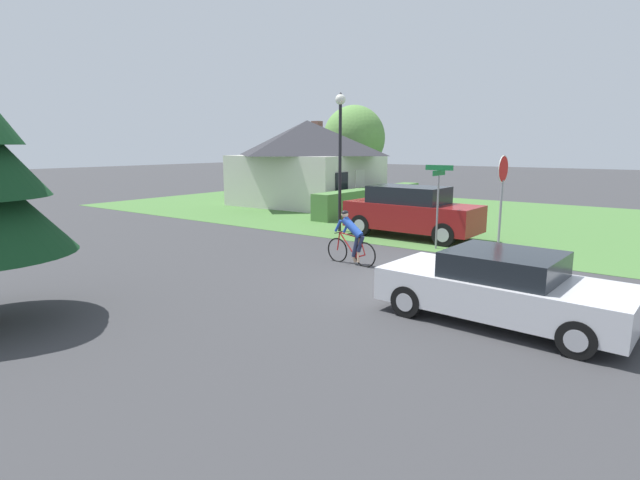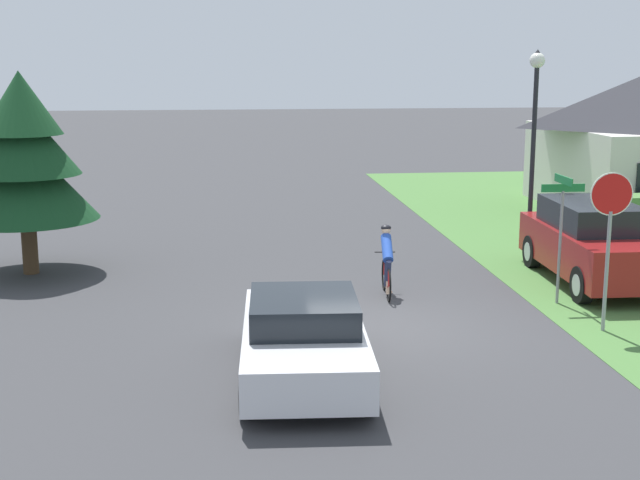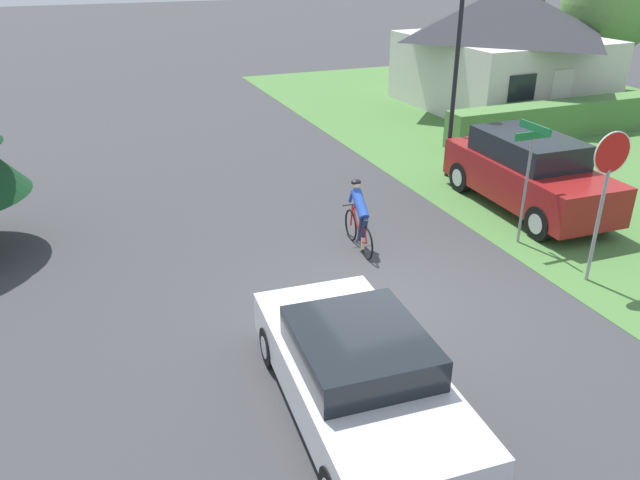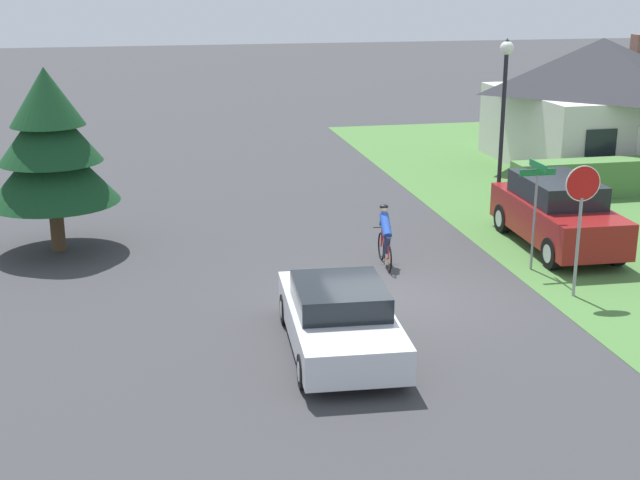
{
  "view_description": "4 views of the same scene",
  "coord_description": "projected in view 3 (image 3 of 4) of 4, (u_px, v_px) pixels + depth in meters",
  "views": [
    {
      "loc": [
        -10.72,
        -4.92,
        3.21
      ],
      "look_at": [
        -1.09,
        2.17,
        0.95
      ],
      "focal_mm": 28.0,
      "sensor_mm": 36.0,
      "label": 1
    },
    {
      "loc": [
        -2.89,
        -15.68,
        4.98
      ],
      "look_at": [
        -0.82,
        2.36,
        1.23
      ],
      "focal_mm": 50.0,
      "sensor_mm": 36.0,
      "label": 2
    },
    {
      "loc": [
        -4.65,
        -8.52,
        5.87
      ],
      "look_at": [
        -0.75,
        1.2,
        0.92
      ],
      "focal_mm": 35.0,
      "sensor_mm": 36.0,
      "label": 3
    },
    {
      "loc": [
        -5.14,
        -17.59,
        6.93
      ],
      "look_at": [
        -1.09,
        2.02,
        0.84
      ],
      "focal_mm": 50.0,
      "sensor_mm": 36.0,
      "label": 4
    }
  ],
  "objects": [
    {
      "name": "ground_plane",
      "position": [
        383.0,
        306.0,
        11.22
      ],
      "size": [
        140.0,
        140.0,
        0.0
      ],
      "primitive_type": "plane",
      "color": "#38383A"
    },
    {
      "name": "cottage_house",
      "position": [
        504.0,
        45.0,
        24.28
      ],
      "size": [
        7.03,
        7.42,
        4.64
      ],
      "rotation": [
        0.0,
        0.0,
        0.03
      ],
      "color": "beige",
      "rests_on": "ground"
    },
    {
      "name": "hedge_row",
      "position": [
        563.0,
        119.0,
        20.96
      ],
      "size": [
        8.77,
        0.9,
        1.19
      ],
      "primitive_type": "cube",
      "color": "#4C7A3D",
      "rests_on": "ground"
    },
    {
      "name": "sedan_left_lane",
      "position": [
        359.0,
        374.0,
        8.39
      ],
      "size": [
        2.13,
        4.48,
        1.33
      ],
      "rotation": [
        0.0,
        0.0,
        1.51
      ],
      "color": "silver",
      "rests_on": "ground"
    },
    {
      "name": "cyclist",
      "position": [
        359.0,
        218.0,
        13.07
      ],
      "size": [
        0.44,
        1.66,
        1.5
      ],
      "rotation": [
        0.0,
        0.0,
        1.49
      ],
      "color": "black",
      "rests_on": "ground"
    },
    {
      "name": "parked_suv_right",
      "position": [
        528.0,
        173.0,
        15.03
      ],
      "size": [
        2.03,
        4.76,
        1.82
      ],
      "rotation": [
        0.0,
        0.0,
        1.54
      ],
      "color": "maroon",
      "rests_on": "ground"
    },
    {
      "name": "stop_sign",
      "position": [
        607.0,
        176.0,
        11.2
      ],
      "size": [
        0.79,
        0.07,
        2.95
      ],
      "rotation": [
        0.0,
        0.0,
        3.1
      ],
      "color": "gray",
      "rests_on": "ground"
    },
    {
      "name": "street_lamp",
      "position": [
        458.0,
        44.0,
        16.03
      ],
      "size": [
        0.38,
        0.38,
        5.15
      ],
      "color": "black",
      "rests_on": "ground"
    },
    {
      "name": "street_name_sign",
      "position": [
        529.0,
        162.0,
        12.86
      ],
      "size": [
        0.9,
        0.9,
        2.64
      ],
      "color": "gray",
      "rests_on": "ground"
    },
    {
      "name": "deciduous_tree_right",
      "position": [
        611.0,
        4.0,
        26.05
      ],
      "size": [
        3.98,
        3.98,
        5.79
      ],
      "color": "#4C3823",
      "rests_on": "ground"
    }
  ]
}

